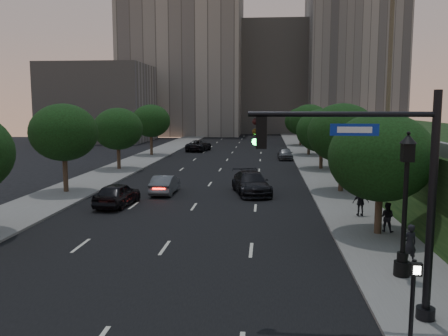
# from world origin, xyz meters

# --- Properties ---
(ground) EXTENTS (160.00, 160.00, 0.00)m
(ground) POSITION_xyz_m (0.00, 0.00, 0.00)
(ground) COLOR black
(ground) RESTS_ON ground
(road_surface) EXTENTS (16.00, 140.00, 0.02)m
(road_surface) POSITION_xyz_m (0.00, 30.00, 0.01)
(road_surface) COLOR black
(road_surface) RESTS_ON ground
(sidewalk_right) EXTENTS (4.50, 140.00, 0.15)m
(sidewalk_right) POSITION_xyz_m (10.25, 30.00, 0.07)
(sidewalk_right) COLOR slate
(sidewalk_right) RESTS_ON ground
(sidewalk_left) EXTENTS (4.50, 140.00, 0.15)m
(sidewalk_left) POSITION_xyz_m (-10.25, 30.00, 0.07)
(sidewalk_left) COLOR slate
(sidewalk_left) RESTS_ON ground
(parapet_wall) EXTENTS (0.35, 90.00, 0.70)m
(parapet_wall) POSITION_xyz_m (13.50, 28.00, 4.35)
(parapet_wall) COLOR slate
(parapet_wall) RESTS_ON embankment
(office_block_left) EXTENTS (26.00, 20.00, 32.00)m
(office_block_left) POSITION_xyz_m (-14.00, 92.00, 16.00)
(office_block_left) COLOR gray
(office_block_left) RESTS_ON ground
(office_block_mid) EXTENTS (22.00, 18.00, 26.00)m
(office_block_mid) POSITION_xyz_m (6.00, 102.00, 13.00)
(office_block_mid) COLOR gray
(office_block_mid) RESTS_ON ground
(office_block_right) EXTENTS (20.00, 22.00, 36.00)m
(office_block_right) POSITION_xyz_m (24.00, 96.00, 18.00)
(office_block_right) COLOR gray
(office_block_right) RESTS_ON ground
(office_block_filler) EXTENTS (18.00, 16.00, 14.00)m
(office_block_filler) POSITION_xyz_m (-26.00, 70.00, 7.00)
(office_block_filler) COLOR gray
(office_block_filler) RESTS_ON ground
(tree_right_a) EXTENTS (5.20, 5.20, 6.24)m
(tree_right_a) POSITION_xyz_m (10.30, 8.00, 4.02)
(tree_right_a) COLOR #38281C
(tree_right_a) RESTS_ON ground
(tree_right_b) EXTENTS (5.20, 5.20, 6.74)m
(tree_right_b) POSITION_xyz_m (10.30, 20.00, 4.52)
(tree_right_b) COLOR #38281C
(tree_right_b) RESTS_ON ground
(tree_right_c) EXTENTS (5.20, 5.20, 6.24)m
(tree_right_c) POSITION_xyz_m (10.30, 33.00, 4.02)
(tree_right_c) COLOR #38281C
(tree_right_c) RESTS_ON ground
(tree_right_d) EXTENTS (5.20, 5.20, 6.74)m
(tree_right_d) POSITION_xyz_m (10.30, 47.00, 4.52)
(tree_right_d) COLOR #38281C
(tree_right_d) RESTS_ON ground
(tree_right_e) EXTENTS (5.20, 5.20, 6.24)m
(tree_right_e) POSITION_xyz_m (10.30, 62.00, 4.02)
(tree_right_e) COLOR #38281C
(tree_right_e) RESTS_ON ground
(tree_left_b) EXTENTS (5.00, 5.00, 6.71)m
(tree_left_b) POSITION_xyz_m (-10.30, 18.00, 4.58)
(tree_left_b) COLOR #38281C
(tree_left_b) RESTS_ON ground
(tree_left_c) EXTENTS (5.00, 5.00, 6.34)m
(tree_left_c) POSITION_xyz_m (-10.30, 31.00, 4.21)
(tree_left_c) COLOR #38281C
(tree_left_c) RESTS_ON ground
(tree_left_d) EXTENTS (5.00, 5.00, 6.71)m
(tree_left_d) POSITION_xyz_m (-10.30, 45.00, 4.58)
(tree_left_d) COLOR #38281C
(tree_left_d) RESTS_ON ground
(traffic_signal_mast) EXTENTS (5.68, 0.56, 7.00)m
(traffic_signal_mast) POSITION_xyz_m (8.38, -1.81, 3.67)
(traffic_signal_mast) COLOR black
(traffic_signal_mast) RESTS_ON ground
(street_lamp) EXTENTS (0.64, 0.64, 5.62)m
(street_lamp) POSITION_xyz_m (9.79, 1.90, 2.63)
(street_lamp) COLOR black
(street_lamp) RESTS_ON ground
(pedestrian_signal) EXTENTS (0.30, 0.33, 2.50)m
(pedestrian_signal) POSITION_xyz_m (8.56, -3.46, 1.57)
(pedestrian_signal) COLOR black
(pedestrian_signal) RESTS_ON ground
(sedan_near_left) EXTENTS (2.27, 4.76, 1.57)m
(sedan_near_left) POSITION_xyz_m (-5.03, 13.87, 0.78)
(sedan_near_left) COLOR black
(sedan_near_left) RESTS_ON ground
(sedan_mid_left) EXTENTS (1.55, 4.34, 1.42)m
(sedan_mid_left) POSITION_xyz_m (-2.84, 18.49, 0.71)
(sedan_mid_left) COLOR #53565A
(sedan_mid_left) RESTS_ON ground
(sedan_far_left) EXTENTS (3.40, 6.07, 1.60)m
(sedan_far_left) POSITION_xyz_m (-5.02, 51.90, 0.80)
(sedan_far_left) COLOR black
(sedan_far_left) RESTS_ON ground
(sedan_near_right) EXTENTS (3.52, 6.05, 1.65)m
(sedan_near_right) POSITION_xyz_m (3.57, 18.92, 0.82)
(sedan_near_right) COLOR black
(sedan_near_right) RESTS_ON ground
(sedan_far_right) EXTENTS (1.90, 4.35, 1.46)m
(sedan_far_right) POSITION_xyz_m (7.00, 42.05, 0.73)
(sedan_far_right) COLOR #525559
(sedan_far_right) RESTS_ON ground
(pedestrian_a) EXTENTS (0.68, 0.55, 1.64)m
(pedestrian_a) POSITION_xyz_m (10.49, 3.37, 0.97)
(pedestrian_a) COLOR black
(pedestrian_a) RESTS_ON sidewalk_right
(pedestrian_b) EXTENTS (0.92, 0.84, 1.52)m
(pedestrian_b) POSITION_xyz_m (10.81, 8.35, 0.91)
(pedestrian_b) COLOR black
(pedestrian_b) RESTS_ON sidewalk_right
(pedestrian_c) EXTENTS (0.97, 0.48, 1.60)m
(pedestrian_c) POSITION_xyz_m (10.18, 11.80, 0.95)
(pedestrian_c) COLOR black
(pedestrian_c) RESTS_ON sidewalk_right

